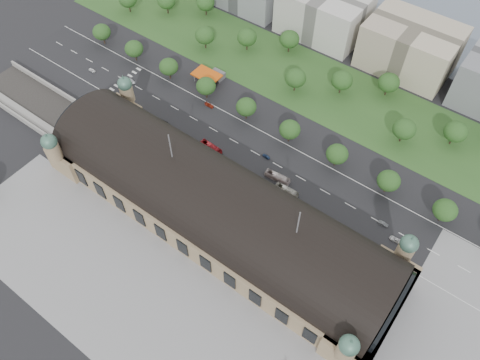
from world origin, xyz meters
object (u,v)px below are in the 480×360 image
Objects in this scene: traffic_car_6 at (395,240)px; parked_car_6 at (174,139)px; parked_car_5 at (184,148)px; traffic_car_4 at (266,156)px; bus_mid at (277,177)px; bus_west at (211,147)px; petrol_station at (213,75)px; parked_car_0 at (119,102)px; parked_car_3 at (171,139)px; bus_east at (287,190)px; traffic_car_2 at (163,122)px; parked_car_4 at (148,126)px; traffic_car_0 at (92,70)px; parked_car_1 at (160,124)px; traffic_car_5 at (383,224)px; traffic_car_3 at (209,105)px; traffic_car_1 at (131,81)px; parked_car_2 at (158,124)px.

traffic_car_6 is 104.94m from parked_car_6.
parked_car_6 is (-7.15, 1.31, 0.07)m from parked_car_5.
bus_mid is (10.88, -7.36, 0.94)m from traffic_car_4.
traffic_car_4 is 24.94m from bus_west.
parked_car_5 is (18.64, -44.28, -2.26)m from petrol_station.
parked_car_6 reaches higher than parked_car_0.
parked_car_3 is 0.40× the size of bus_east.
parked_car_5 is (18.29, -6.24, 0.03)m from traffic_car_2.
parked_car_4 is at bearing -87.64° from traffic_car_6.
parked_car_6 reaches higher than traffic_car_4.
parked_car_5 is at bearing 81.70° from traffic_car_0.
bus_west is 0.98× the size of bus_mid.
bus_east is (58.48, 6.72, 0.75)m from parked_car_3.
traffic_car_0 is 55.16m from parked_car_1.
traffic_car_5 reaches higher than traffic_car_2.
traffic_car_6 is at bearing -99.31° from traffic_car_3.
traffic_car_1 is 1.22× the size of traffic_car_4.
traffic_car_6 is at bearing -121.57° from traffic_car_5.
traffic_car_0 reaches higher than traffic_car_5.
parked_car_3 is at bearing -124.23° from parked_car_5.
parked_car_1 is 0.50× the size of bus_west.
traffic_car_6 is 0.42× the size of bus_mid.
parked_car_2 reaches higher than traffic_car_3.
bus_east is (69.98, 3.04, 0.69)m from parked_car_2.
bus_mid is 1.08× the size of bus_east.
bus_west reaches higher than traffic_car_4.
traffic_car_4 is 0.83× the size of parked_car_0.
parked_car_2 reaches higher than traffic_car_6.
traffic_car_0 is 163.24m from traffic_car_5.
parked_car_6 is at bearing -87.48° from traffic_car_6.
traffic_car_5 is (57.46, -1.14, 0.03)m from traffic_car_4.
bus_mid is at bearing 71.50° from parked_car_5.
traffic_car_1 is (22.56, 5.84, 0.06)m from traffic_car_0.
traffic_car_2 is at bearing -104.80° from traffic_car_1.
parked_car_4 is at bearing 105.18° from bus_west.
traffic_car_2 is 2.57m from parked_car_2.
parked_car_4 and parked_car_6 have the same top height.
traffic_car_2 is 1.25× the size of traffic_car_4.
traffic_car_0 is at bearing -131.32° from parked_car_5.
bus_west is (-79.81, -9.90, 0.88)m from traffic_car_5.
parked_car_4 is (-3.21, -44.28, -2.19)m from petrol_station.
parked_car_1 is at bearing 82.68° from traffic_car_0.
bus_west is 40.18m from bus_east.
petrol_station reaches higher than traffic_car_1.
traffic_car_2 is 24.11m from traffic_car_3.
traffic_car_6 is at bearing 70.66° from parked_car_6.
traffic_car_1 is 1.13× the size of traffic_car_5.
bus_mid is (62.13, -33.85, -1.37)m from petrol_station.
traffic_car_0 is 0.73× the size of parked_car_1.
traffic_car_4 is 0.93× the size of traffic_car_5.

